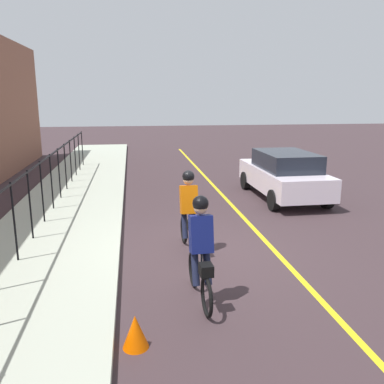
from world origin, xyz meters
name	(u,v)px	position (x,y,z in m)	size (l,w,h in m)	color
ground_plane	(202,251)	(0.00, 0.00, 0.00)	(80.00, 80.00, 0.00)	#3B2C2F
lane_line_centre	(271,247)	(0.00, -1.60, 0.00)	(36.00, 0.12, 0.01)	yellow
sidewalk	(42,256)	(0.00, 3.40, 0.07)	(40.00, 3.20, 0.15)	#ABB19E
iron_fence	(29,191)	(1.00, 3.80, 1.28)	(21.00, 0.04, 1.60)	black
cyclist_lead	(189,212)	(-0.01, 0.30, 0.91)	(1.71, 0.38, 1.83)	black
cyclist_follow	(201,251)	(-2.26, 0.42, 0.91)	(1.71, 0.38, 1.83)	black
patrol_sedan	(284,174)	(4.40, -3.52, 0.82)	(4.42, 1.96, 1.58)	white
traffic_cone_near	(135,332)	(-3.38, 1.50, 0.24)	(0.36, 0.36, 0.48)	#F25600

